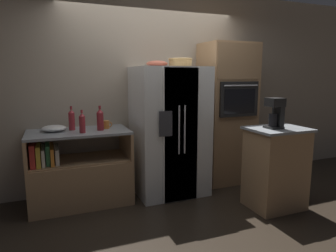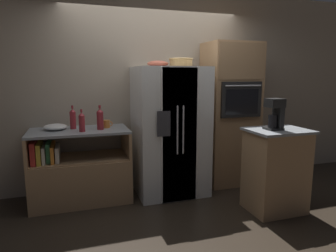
{
  "view_description": "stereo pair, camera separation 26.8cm",
  "coord_description": "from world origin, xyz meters",
  "px_view_note": "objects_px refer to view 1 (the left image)",
  "views": [
    {
      "loc": [
        -1.37,
        -3.61,
        1.6
      ],
      "look_at": [
        0.06,
        -0.01,
        0.94
      ],
      "focal_mm": 32.0,
      "sensor_mm": 36.0,
      "label": 1
    },
    {
      "loc": [
        -1.12,
        -3.7,
        1.6
      ],
      "look_at": [
        0.06,
        -0.01,
        0.94
      ],
      "focal_mm": 32.0,
      "sensor_mm": 36.0,
      "label": 2
    }
  ],
  "objects_px": {
    "mixing_bowl": "(54,128)",
    "mug": "(106,125)",
    "bottle_wide": "(82,123)",
    "wicker_basket": "(180,62)",
    "refrigerator": "(169,131)",
    "coffee_maker": "(276,112)",
    "bottle_short": "(100,119)",
    "bottle_tall": "(72,120)",
    "fruit_bowl": "(157,64)",
    "wall_oven": "(227,114)"
  },
  "relations": [
    {
      "from": "wall_oven",
      "to": "bottle_short",
      "type": "xyz_separation_m",
      "value": [
        -1.88,
        -0.1,
        0.03
      ]
    },
    {
      "from": "wall_oven",
      "to": "mixing_bowl",
      "type": "height_order",
      "value": "wall_oven"
    },
    {
      "from": "wicker_basket",
      "to": "mixing_bowl",
      "type": "height_order",
      "value": "wicker_basket"
    },
    {
      "from": "fruit_bowl",
      "to": "mixing_bowl",
      "type": "relative_size",
      "value": 1.0
    },
    {
      "from": "wall_oven",
      "to": "coffee_maker",
      "type": "height_order",
      "value": "wall_oven"
    },
    {
      "from": "refrigerator",
      "to": "mixing_bowl",
      "type": "relative_size",
      "value": 5.94
    },
    {
      "from": "bottle_wide",
      "to": "coffee_maker",
      "type": "relative_size",
      "value": 0.77
    },
    {
      "from": "mug",
      "to": "mixing_bowl",
      "type": "distance_m",
      "value": 0.63
    },
    {
      "from": "wicker_basket",
      "to": "refrigerator",
      "type": "bearing_deg",
      "value": 161.64
    },
    {
      "from": "bottle_wide",
      "to": "bottle_tall",
      "type": "bearing_deg",
      "value": 112.92
    },
    {
      "from": "coffee_maker",
      "to": "bottle_short",
      "type": "bearing_deg",
      "value": 153.05
    },
    {
      "from": "wall_oven",
      "to": "bottle_wide",
      "type": "xyz_separation_m",
      "value": [
        -2.1,
        -0.18,
        0.01
      ]
    },
    {
      "from": "fruit_bowl",
      "to": "wicker_basket",
      "type": "bearing_deg",
      "value": -28.32
    },
    {
      "from": "bottle_tall",
      "to": "refrigerator",
      "type": "bearing_deg",
      "value": -7.3
    },
    {
      "from": "refrigerator",
      "to": "fruit_bowl",
      "type": "relative_size",
      "value": 5.97
    },
    {
      "from": "wicker_basket",
      "to": "coffee_maker",
      "type": "relative_size",
      "value": 0.88
    },
    {
      "from": "wicker_basket",
      "to": "wall_oven",
      "type": "bearing_deg",
      "value": 10.18
    },
    {
      "from": "refrigerator",
      "to": "coffee_maker",
      "type": "relative_size",
      "value": 4.8
    },
    {
      "from": "mug",
      "to": "mixing_bowl",
      "type": "xyz_separation_m",
      "value": [
        -0.63,
        0.04,
        -0.01
      ]
    },
    {
      "from": "wicker_basket",
      "to": "mixing_bowl",
      "type": "distance_m",
      "value": 1.79
    },
    {
      "from": "fruit_bowl",
      "to": "mixing_bowl",
      "type": "xyz_separation_m",
      "value": [
        -1.32,
        0.05,
        -0.79
      ]
    },
    {
      "from": "bottle_tall",
      "to": "mug",
      "type": "xyz_separation_m",
      "value": [
        0.41,
        -0.05,
        -0.08
      ]
    },
    {
      "from": "fruit_bowl",
      "to": "mug",
      "type": "xyz_separation_m",
      "value": [
        -0.69,
        0.01,
        -0.77
      ]
    },
    {
      "from": "refrigerator",
      "to": "wicker_basket",
      "type": "height_order",
      "value": "wicker_basket"
    },
    {
      "from": "bottle_short",
      "to": "fruit_bowl",
      "type": "bearing_deg",
      "value": 6.9
    },
    {
      "from": "wall_oven",
      "to": "coffee_maker",
      "type": "bearing_deg",
      "value": -90.45
    },
    {
      "from": "mixing_bowl",
      "to": "coffee_maker",
      "type": "bearing_deg",
      "value": -24.38
    },
    {
      "from": "coffee_maker",
      "to": "bottle_tall",
      "type": "bearing_deg",
      "value": 153.31
    },
    {
      "from": "fruit_bowl",
      "to": "mixing_bowl",
      "type": "distance_m",
      "value": 1.54
    },
    {
      "from": "bottle_wide",
      "to": "wicker_basket",
      "type": "bearing_deg",
      "value": 1.62
    },
    {
      "from": "refrigerator",
      "to": "wicker_basket",
      "type": "bearing_deg",
      "value": -18.36
    },
    {
      "from": "fruit_bowl",
      "to": "bottle_wide",
      "type": "relative_size",
      "value": 1.05
    },
    {
      "from": "wicker_basket",
      "to": "bottle_short",
      "type": "relative_size",
      "value": 1.03
    },
    {
      "from": "bottle_tall",
      "to": "mug",
      "type": "bearing_deg",
      "value": -6.86
    },
    {
      "from": "fruit_bowl",
      "to": "bottle_tall",
      "type": "distance_m",
      "value": 1.31
    },
    {
      "from": "refrigerator",
      "to": "coffee_maker",
      "type": "height_order",
      "value": "refrigerator"
    },
    {
      "from": "refrigerator",
      "to": "bottle_tall",
      "type": "relative_size",
      "value": 5.71
    },
    {
      "from": "wall_oven",
      "to": "bottle_wide",
      "type": "height_order",
      "value": "wall_oven"
    },
    {
      "from": "refrigerator",
      "to": "wall_oven",
      "type": "bearing_deg",
      "value": 6.13
    },
    {
      "from": "mug",
      "to": "refrigerator",
      "type": "bearing_deg",
      "value": -7.53
    },
    {
      "from": "coffee_maker",
      "to": "bottle_wide",
      "type": "bearing_deg",
      "value": 157.59
    },
    {
      "from": "refrigerator",
      "to": "mug",
      "type": "height_order",
      "value": "refrigerator"
    },
    {
      "from": "mug",
      "to": "coffee_maker",
      "type": "distance_m",
      "value": 2.08
    },
    {
      "from": "refrigerator",
      "to": "bottle_wide",
      "type": "xyz_separation_m",
      "value": [
        -1.14,
        -0.08,
        0.19
      ]
    },
    {
      "from": "bottle_short",
      "to": "mixing_bowl",
      "type": "bearing_deg",
      "value": 165.37
    },
    {
      "from": "bottle_tall",
      "to": "mug",
      "type": "height_order",
      "value": "bottle_tall"
    },
    {
      "from": "wicker_basket",
      "to": "bottle_wide",
      "type": "bearing_deg",
      "value": -178.38
    },
    {
      "from": "refrigerator",
      "to": "fruit_bowl",
      "type": "bearing_deg",
      "value": 143.29
    },
    {
      "from": "wicker_basket",
      "to": "coffee_maker",
      "type": "distance_m",
      "value": 1.35
    },
    {
      "from": "mixing_bowl",
      "to": "mug",
      "type": "bearing_deg",
      "value": -3.42
    }
  ]
}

